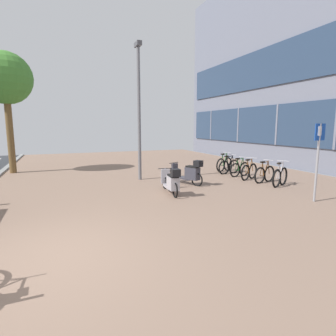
# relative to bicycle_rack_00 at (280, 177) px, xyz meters

# --- Properties ---
(ground) EXTENTS (21.00, 40.00, 0.13)m
(ground) POSITION_rel_bicycle_rack_00_xyz_m (-6.83, -3.09, -0.38)
(ground) COLOR black
(bicycle_rack_00) EXTENTS (1.28, 0.62, 1.01)m
(bicycle_rack_00) POSITION_rel_bicycle_rack_00_xyz_m (0.00, 0.00, 0.00)
(bicycle_rack_00) COLOR black
(bicycle_rack_00) RESTS_ON ground
(bicycle_rack_01) EXTENTS (1.31, 0.47, 0.96)m
(bicycle_rack_01) POSITION_rel_bicycle_rack_00_xyz_m (-0.07, 0.78, -0.02)
(bicycle_rack_01) COLOR black
(bicycle_rack_01) RESTS_ON ground
(bicycle_rack_02) EXTENTS (1.27, 0.60, 0.98)m
(bicycle_rack_02) POSITION_rel_bicycle_rack_00_xyz_m (-0.24, 1.56, -0.01)
(bicycle_rack_02) COLOR black
(bicycle_rack_02) RESTS_ON ground
(bicycle_rack_03) EXTENTS (1.29, 0.47, 0.93)m
(bicycle_rack_03) POSITION_rel_bicycle_rack_00_xyz_m (-0.15, 2.34, -0.03)
(bicycle_rack_03) COLOR black
(bicycle_rack_03) RESTS_ON ground
(bicycle_rack_04) EXTENTS (1.35, 0.48, 0.97)m
(bicycle_rack_04) POSITION_rel_bicycle_rack_00_xyz_m (-0.21, 3.12, -0.01)
(bicycle_rack_04) COLOR black
(bicycle_rack_04) RESTS_ON ground
(bicycle_rack_05) EXTENTS (1.29, 0.59, 1.00)m
(bicycle_rack_05) POSITION_rel_bicycle_rack_00_xyz_m (0.04, 3.90, -0.00)
(bicycle_rack_05) COLOR black
(bicycle_rack_05) RESTS_ON ground
(scooter_near) EXTENTS (0.57, 1.86, 0.97)m
(scooter_near) POSITION_rel_bicycle_rack_00_xyz_m (-4.45, 0.35, 0.08)
(scooter_near) COLOR black
(scooter_near) RESTS_ON ground
(scooter_mid) EXTENTS (0.95, 1.70, 1.03)m
(scooter_mid) POSITION_rel_bicycle_rack_00_xyz_m (-3.18, 1.57, 0.11)
(scooter_mid) COLOR black
(scooter_mid) RESTS_ON ground
(parking_sign) EXTENTS (0.40, 0.07, 2.39)m
(parking_sign) POSITION_rel_bicycle_rack_00_xyz_m (-0.70, -2.15, 1.13)
(parking_sign) COLOR gray
(parking_sign) RESTS_ON ground
(lamp_post) EXTENTS (0.20, 0.52, 5.71)m
(lamp_post) POSITION_rel_bicycle_rack_00_xyz_m (-4.70, 3.31, 2.82)
(lamp_post) COLOR slate
(lamp_post) RESTS_ON ground
(street_tree) EXTENTS (2.47, 2.47, 5.82)m
(street_tree) POSITION_rel_bicycle_rack_00_xyz_m (-10.10, 7.38, 4.17)
(street_tree) COLOR brown
(street_tree) RESTS_ON ground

